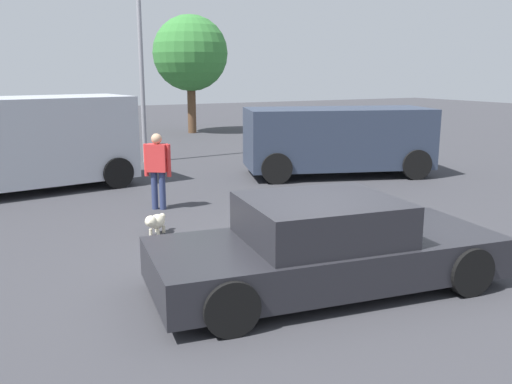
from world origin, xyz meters
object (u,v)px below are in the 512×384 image
object	(u,v)px
pedestrian	(157,165)
sedan_foreground	(325,247)
van_white	(24,141)
suv_dark	(338,138)
light_post_near	(138,0)
dog	(156,222)

from	to	relation	value
pedestrian	sedan_foreground	bearing A→B (deg)	43.59
van_white	pedestrian	xyz separation A→B (m)	(2.23, -3.24, -0.26)
van_white	suv_dark	bearing A→B (deg)	-21.29
sedan_foreground	light_post_near	bearing A→B (deg)	93.23
dog	pedestrian	xyz separation A→B (m)	(0.61, 1.75, 0.69)
dog	pedestrian	distance (m)	1.98
dog	van_white	distance (m)	5.33
dog	suv_dark	size ratio (longest dim) A/B	0.09
dog	van_white	size ratio (longest dim) A/B	0.10
suv_dark	dog	bearing A→B (deg)	-134.05
sedan_foreground	van_white	xyz separation A→B (m)	(-2.87, 8.31, 0.64)
light_post_near	van_white	bearing A→B (deg)	-142.84
van_white	light_post_near	size ratio (longest dim) A/B	0.71
van_white	sedan_foreground	bearing A→B (deg)	-79.25
sedan_foreground	suv_dark	world-z (taller)	suv_dark
sedan_foreground	pedestrian	size ratio (longest dim) A/B	3.03
sedan_foreground	suv_dark	bearing A→B (deg)	60.49
pedestrian	dog	bearing A→B (deg)	16.99
sedan_foreground	suv_dark	size ratio (longest dim) A/B	0.90
suv_dark	light_post_near	bearing A→B (deg)	150.15
light_post_near	sedan_foreground	bearing A→B (deg)	-94.29
dog	suv_dark	world-z (taller)	suv_dark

